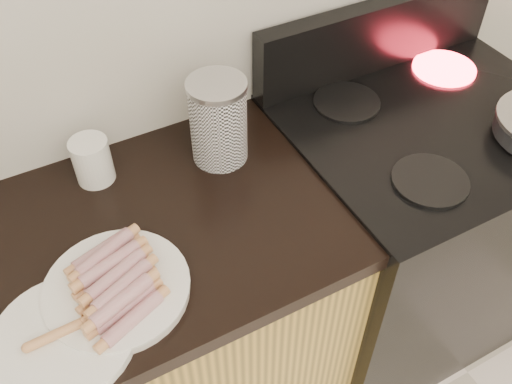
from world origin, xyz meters
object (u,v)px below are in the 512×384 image
side_plate (64,337)px  mug (92,161)px  stove (405,232)px  main_plate (118,290)px  canister (218,121)px

side_plate → mug: size_ratio=2.40×
stove → mug: size_ratio=8.19×
main_plate → side_plate: same height
stove → mug: (-0.85, 0.22, 0.50)m
stove → side_plate: (-1.03, -0.17, 0.45)m
stove → main_plate: main_plate is taller
side_plate → canister: size_ratio=1.24×
side_plate → stove: bearing=9.1°
side_plate → mug: (0.18, 0.39, 0.05)m
canister → mug: size_ratio=1.94×
main_plate → canister: bearing=37.1°
mug → side_plate: bearing=-115.1°
canister → mug: 0.31m
stove → main_plate: bearing=-173.0°
stove → main_plate: size_ratio=3.21×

